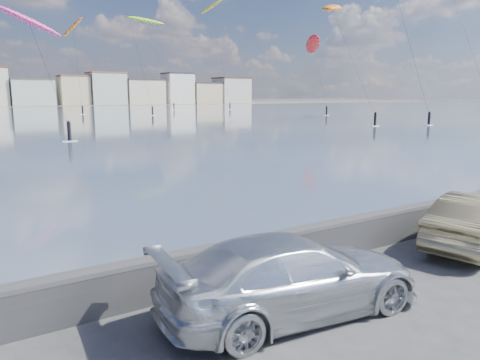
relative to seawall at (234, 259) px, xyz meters
The scene contains 9 objects.
ground 2.76m from the seawall, 90.00° to the right, with size 700.00×700.00×0.00m, color #333335.
seawall is the anchor object (origin of this frame).
car_silver 2.03m from the seawall, 86.66° to the right, with size 2.29×5.64×1.64m, color silver.
kitesurfer_6 135.65m from the seawall, 60.62° to the left, with size 6.02×12.56×31.95m.
kitesurfer_8 67.17m from the seawall, 44.56° to the left, with size 9.46×14.53×18.69m.
kitesurfer_12 134.30m from the seawall, 68.86° to the left, with size 11.05×15.23×27.01m.
kitesurfer_13 52.13m from the seawall, 85.11° to the left, with size 7.47×15.25×14.60m.
kitesurfer_15 113.50m from the seawall, 77.79° to the left, with size 5.61×17.15×22.72m.
kitesurfer_19 98.66m from the seawall, 47.51° to the left, with size 7.87×13.10×17.61m.
Camera 1 is at (-5.68, -6.32, 4.47)m, focal length 35.00 mm.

